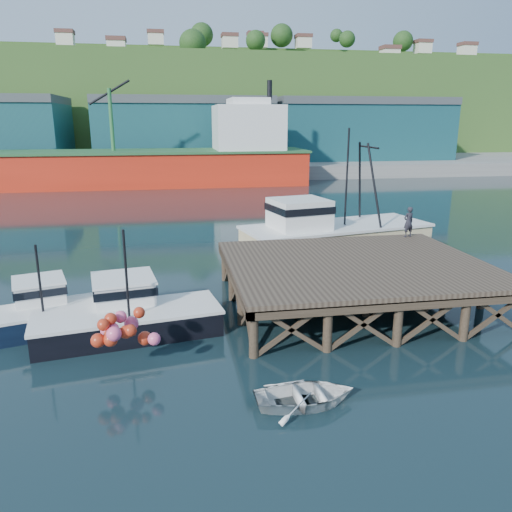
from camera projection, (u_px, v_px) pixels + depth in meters
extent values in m
plane|color=black|center=(241.00, 311.00, 23.17)|extent=(300.00, 300.00, 0.00)
cube|color=brown|center=(356.00, 264.00, 23.56)|extent=(12.00, 10.00, 0.25)
cube|color=#473828|center=(401.00, 305.00, 19.02)|extent=(12.00, 0.30, 0.35)
cylinder|color=#473828|center=(254.00, 337.00, 18.46)|extent=(0.36, 0.36, 2.60)
cylinder|color=#473828|center=(225.00, 266.00, 27.40)|extent=(0.36, 0.36, 2.60)
cylinder|color=#473828|center=(418.00, 257.00, 29.30)|extent=(0.36, 0.36, 2.60)
cube|color=gray|center=(185.00, 164.00, 89.42)|extent=(160.00, 40.00, 2.00)
cube|color=#194F52|center=(185.00, 133.00, 83.21)|extent=(28.00, 16.00, 9.00)
cube|color=#194F52|center=(355.00, 132.00, 88.22)|extent=(30.00, 16.00, 9.00)
cube|color=red|center=(99.00, 170.00, 66.20)|extent=(55.00, 9.50, 4.40)
cube|color=#26592D|center=(98.00, 152.00, 65.59)|extent=(55.50, 10.00, 0.30)
cube|color=silver|center=(248.00, 128.00, 68.13)|extent=(9.00, 9.00, 6.00)
cube|color=silver|center=(248.00, 103.00, 67.26)|extent=(5.00, 7.00, 1.20)
cylinder|color=black|center=(270.00, 90.00, 67.32)|extent=(0.70, 0.70, 2.50)
cube|color=#2D511E|center=(178.00, 109.00, 115.28)|extent=(220.00, 50.00, 22.00)
cube|color=black|center=(44.00, 321.00, 20.85)|extent=(6.45, 3.80, 0.94)
cube|color=silver|center=(43.00, 310.00, 20.72)|extent=(6.58, 3.87, 0.13)
cube|color=silver|center=(40.00, 291.00, 21.55)|extent=(2.45, 2.45, 0.94)
cube|color=black|center=(39.00, 287.00, 21.50)|extent=(2.59, 2.59, 0.31)
cylinder|color=black|center=(40.00, 281.00, 19.81)|extent=(0.10, 0.10, 2.94)
cube|color=black|center=(129.00, 324.00, 20.42)|extent=(7.66, 3.85, 1.01)
cube|color=silver|center=(128.00, 312.00, 20.28)|extent=(7.81, 3.93, 0.14)
cube|color=silver|center=(124.00, 291.00, 21.35)|extent=(2.79, 2.79, 1.01)
cube|color=black|center=(124.00, 286.00, 21.29)|extent=(2.95, 2.95, 0.34)
cylinder|color=black|center=(126.00, 275.00, 19.14)|extent=(0.10, 0.10, 3.60)
sphere|color=#EB5685|center=(113.00, 340.00, 17.19)|extent=(0.47, 0.47, 0.47)
sphere|color=#EB5685|center=(143.00, 330.00, 17.51)|extent=(0.47, 0.47, 0.47)
sphere|color=#B72E16|center=(128.00, 331.00, 16.84)|extent=(0.47, 0.47, 0.47)
cube|color=beige|center=(336.00, 242.00, 32.26)|extent=(12.49, 6.48, 1.95)
cube|color=silver|center=(336.00, 226.00, 31.99)|extent=(12.75, 6.74, 0.16)
cube|color=silver|center=(296.00, 213.00, 31.30)|extent=(3.80, 3.63, 1.95)
cube|color=black|center=(296.00, 206.00, 31.18)|extent=(3.93, 3.76, 0.43)
cylinder|color=black|center=(347.00, 181.00, 31.33)|extent=(0.12, 0.12, 6.49)
imported|color=white|center=(305.00, 395.00, 15.47)|extent=(3.20, 2.31, 0.66)
imported|color=black|center=(408.00, 222.00, 28.28)|extent=(0.71, 0.54, 1.73)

